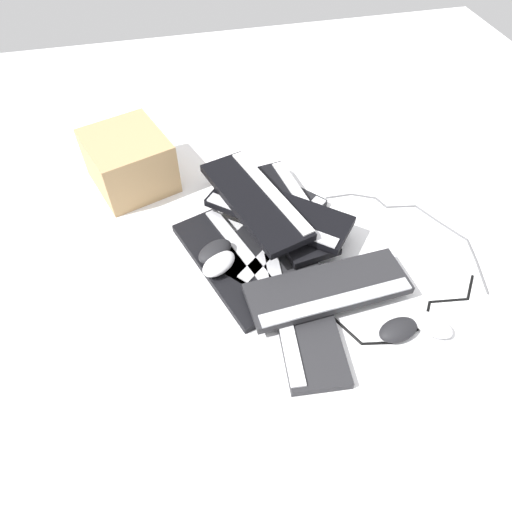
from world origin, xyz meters
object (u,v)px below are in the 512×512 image
Objects in this scene: mouse_2 at (432,325)px; cardboard_box at (129,161)px; keyboard_0 at (229,264)px; keyboard_6 at (255,200)px; keyboard_5 at (278,212)px; keyboard_4 at (288,209)px; mouse_3 at (215,251)px; mouse_1 at (398,330)px; keyboard_2 at (270,232)px; keyboard_3 at (328,289)px; mouse_0 at (219,264)px; keyboard_1 at (302,313)px.

mouse_2 is 1.06m from cardboard_box.
keyboard_6 is (-0.11, -0.16, 0.09)m from keyboard_0.
keyboard_5 is at bearing 142.36° from cardboard_box.
keyboard_4 is 4.16× the size of mouse_3.
keyboard_5 is at bearing 103.28° from mouse_1.
keyboard_4 is at bearing -141.09° from keyboard_5.
keyboard_0 and keyboard_2 have the same top height.
keyboard_3 is 0.21m from mouse_1.
cardboard_box reaches higher than mouse_1.
keyboard_6 is 0.55m from mouse_1.
keyboard_4 is 4.16× the size of mouse_0.
keyboard_1 is 0.97× the size of keyboard_6.
keyboard_3 is at bearing -164.55° from mouse_2.
keyboard_5 is at bearing -143.74° from keyboard_2.
mouse_2 is (-0.32, 0.42, 0.01)m from keyboard_2.
mouse_3 is at bearing 128.54° from mouse_1.
keyboard_5 reaches higher than mouse_0.
mouse_3 is (0.18, 0.07, 0.04)m from keyboard_2.
mouse_1 is (-0.41, 0.30, -0.03)m from mouse_0.
mouse_0 is 1.00× the size of mouse_3.
keyboard_6 is at bearing 141.13° from cardboard_box.
keyboard_2 is (0.01, -0.31, 0.00)m from keyboard_1.
mouse_0 is at bearing 132.57° from mouse_1.
keyboard_1 is at bearing 86.68° from keyboard_5.
mouse_1 is 0.54m from mouse_3.
keyboard_4 reaches higher than keyboard_1.
keyboard_4 is 1.06× the size of keyboard_5.
keyboard_3 is 0.30m from keyboard_5.
cardboard_box is at bearing -32.28° from keyboard_4.
keyboard_6 is (0.04, -0.37, 0.09)m from keyboard_1.
keyboard_5 is 3.91× the size of mouse_2.
keyboard_0 is at bearing 128.31° from mouse_1.
keyboard_5 is at bearing -146.13° from keyboard_0.
keyboard_1 is 4.11× the size of mouse_0.
keyboard_5 is (0.06, -0.29, 0.03)m from keyboard_3.
keyboard_5 reaches higher than keyboard_3.
mouse_0 is at bearing 62.62° from mouse_3.
keyboard_6 is 4.22× the size of mouse_3.
keyboard_1 is 0.31m from mouse_3.
keyboard_2 is 1.63× the size of cardboard_box.
keyboard_3 is (-0.08, -0.04, 0.03)m from keyboard_1.
keyboard_0 is at bearing 53.70° from keyboard_6.
keyboard_4 is (0.02, -0.33, 0.00)m from keyboard_3.
keyboard_6 is at bearing 15.34° from mouse_0.
keyboard_2 is at bearing 36.26° from keyboard_5.
mouse_0 is (0.25, 0.17, 0.01)m from keyboard_4.
keyboard_0 is 4.23× the size of mouse_2.
mouse_2 is at bearing -66.20° from mouse_0.
mouse_3 reaches higher than keyboard_4.
keyboard_3 is 0.97× the size of keyboard_6.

